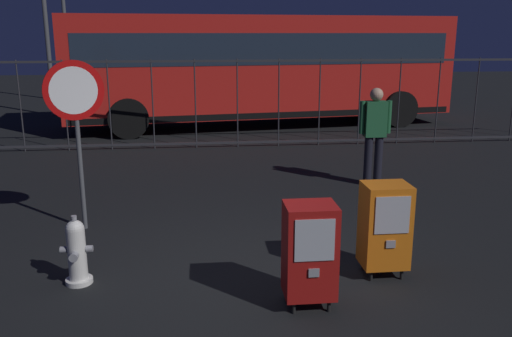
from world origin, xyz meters
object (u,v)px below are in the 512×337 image
at_px(newspaper_box_secondary, 310,250).
at_px(bus_near, 261,64).
at_px(newspaper_box_primary, 385,225).
at_px(fire_hydrant, 77,252).
at_px(pedestrian, 375,131).
at_px(stop_sign, 76,110).

height_order(newspaper_box_secondary, bus_near, bus_near).
bearing_deg(newspaper_box_primary, fire_hydrant, 177.60).
xyz_separation_m(newspaper_box_secondary, pedestrian, (1.94, 4.07, 0.38)).
bearing_deg(bus_near, newspaper_box_primary, -96.35).
distance_m(stop_sign, pedestrian, 4.86).
bearing_deg(stop_sign, newspaper_box_secondary, -42.95).
bearing_deg(pedestrian, newspaper_box_secondary, -115.51).
distance_m(fire_hydrant, bus_near, 10.35).
xyz_separation_m(fire_hydrant, newspaper_box_primary, (3.23, -0.14, 0.22)).
relative_size(fire_hydrant, bus_near, 0.07).
bearing_deg(newspaper_box_primary, newspaper_box_secondary, -147.72).
height_order(pedestrian, bus_near, bus_near).
bearing_deg(newspaper_box_secondary, stop_sign, 137.05).
relative_size(stop_sign, bus_near, 0.21).
relative_size(newspaper_box_primary, newspaper_box_secondary, 1.00).
distance_m(newspaper_box_secondary, pedestrian, 4.53).
bearing_deg(bus_near, newspaper_box_secondary, -101.48).
relative_size(pedestrian, bus_near, 0.16).
distance_m(stop_sign, bus_near, 8.78).
xyz_separation_m(newspaper_box_secondary, bus_near, (0.74, 10.52, 1.14)).
relative_size(fire_hydrant, newspaper_box_primary, 0.73).
bearing_deg(fire_hydrant, pedestrian, 38.26).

